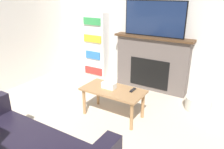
{
  "coord_description": "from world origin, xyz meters",
  "views": [
    {
      "loc": [
        1.74,
        -0.23,
        1.91
      ],
      "look_at": [
        0.1,
        2.44,
        0.72
      ],
      "focal_mm": 35.0,
      "sensor_mm": 36.0,
      "label": 1
    }
  ],
  "objects_px": {
    "fireplace": "(152,63)",
    "bookshelf": "(96,46)",
    "tv": "(154,19)",
    "coffee_table": "(113,93)",
    "storage_basket": "(198,103)"
  },
  "relations": [
    {
      "from": "fireplace",
      "to": "bookshelf",
      "type": "xyz_separation_m",
      "value": [
        -1.35,
        -0.02,
        0.19
      ]
    },
    {
      "from": "tv",
      "to": "bookshelf",
      "type": "xyz_separation_m",
      "value": [
        -1.35,
        -0.0,
        -0.69
      ]
    },
    {
      "from": "fireplace",
      "to": "bookshelf",
      "type": "bearing_deg",
      "value": -179.04
    },
    {
      "from": "bookshelf",
      "to": "coffee_table",
      "type": "bearing_deg",
      "value": -46.37
    },
    {
      "from": "tv",
      "to": "storage_basket",
      "type": "relative_size",
      "value": 2.74
    },
    {
      "from": "tv",
      "to": "bookshelf",
      "type": "distance_m",
      "value": 1.51
    },
    {
      "from": "fireplace",
      "to": "storage_basket",
      "type": "bearing_deg",
      "value": -20.56
    },
    {
      "from": "tv",
      "to": "coffee_table",
      "type": "distance_m",
      "value": 1.67
    },
    {
      "from": "coffee_table",
      "to": "bookshelf",
      "type": "distance_m",
      "value": 1.84
    },
    {
      "from": "storage_basket",
      "to": "coffee_table",
      "type": "bearing_deg",
      "value": -140.69
    },
    {
      "from": "tv",
      "to": "coffee_table",
      "type": "xyz_separation_m",
      "value": [
        -0.1,
        -1.31,
        -1.03
      ]
    },
    {
      "from": "fireplace",
      "to": "coffee_table",
      "type": "relative_size",
      "value": 1.59
    },
    {
      "from": "tv",
      "to": "bookshelf",
      "type": "relative_size",
      "value": 0.79
    },
    {
      "from": "coffee_table",
      "to": "storage_basket",
      "type": "relative_size",
      "value": 2.28
    },
    {
      "from": "coffee_table",
      "to": "fireplace",
      "type": "bearing_deg",
      "value": 85.58
    }
  ]
}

